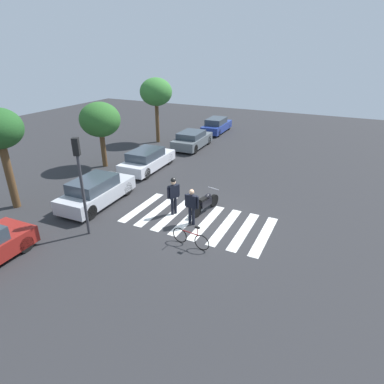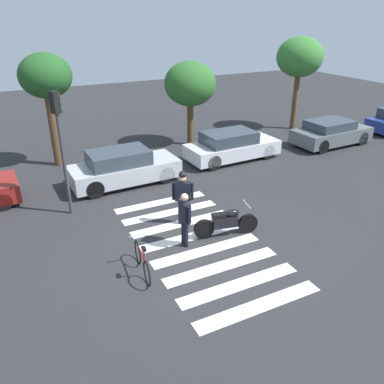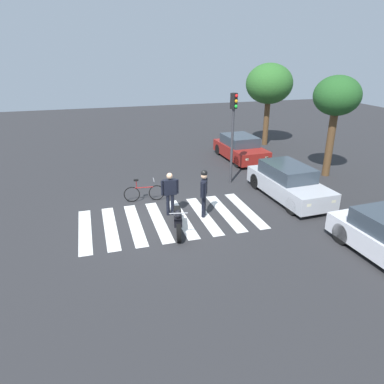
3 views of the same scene
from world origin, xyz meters
name	(u,v)px [view 1 (image 1 of 3)]	position (x,y,z in m)	size (l,w,h in m)	color
ground_plane	(198,220)	(0.00, 0.00, 0.00)	(60.00, 60.00, 0.00)	#2B2B2D
police_motorcycle	(205,203)	(0.97, 0.06, 0.46)	(2.09, 0.72, 1.04)	black
leaning_bicycle	(191,238)	(-2.09, -0.64, 0.38)	(0.46, 1.73, 1.00)	black
officer_on_foot	(173,193)	(0.07, 1.33, 1.12)	(0.64, 0.41, 1.90)	black
officer_by_motorcycle	(192,205)	(-0.45, 0.12, 1.00)	(0.23, 0.69, 1.73)	black
crosswalk_stripes	(198,220)	(0.00, 0.00, 0.00)	(3.51, 6.75, 0.01)	silver
car_silver_sedan	(96,191)	(-0.69, 5.45, 0.70)	(4.47, 1.92, 1.46)	black
car_white_van	(147,160)	(4.81, 5.94, 0.67)	(4.58, 1.97, 1.39)	black
car_grey_coupe	(192,140)	(10.73, 5.53, 0.66)	(4.32, 2.05, 1.34)	black
car_blue_hatchback	(217,126)	(16.38, 5.69, 0.66)	(4.42, 1.82, 1.39)	black
traffic_light_pole	(80,172)	(-3.15, 3.79, 2.86)	(0.36, 0.33, 4.27)	#38383D
street_tree_far	(100,120)	(4.09, 8.94, 3.16)	(2.62, 2.62, 4.30)	brown
street_tree_end	(156,92)	(11.02, 8.94, 4.12)	(2.62, 2.62, 5.28)	brown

